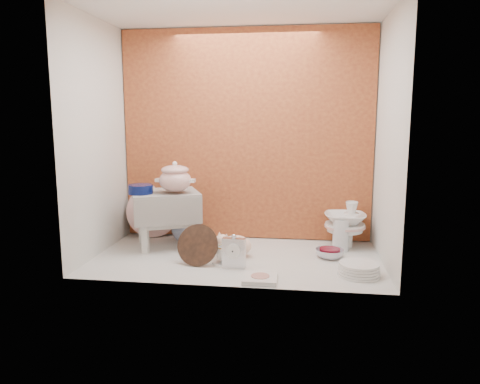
% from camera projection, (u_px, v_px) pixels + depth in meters
% --- Properties ---
extents(ground, '(1.80, 1.80, 0.00)m').
position_uv_depth(ground, '(236.00, 258.00, 2.89)').
color(ground, silver).
rests_on(ground, ground).
extents(niche_shell, '(1.86, 1.03, 1.53)m').
position_uv_depth(niche_shell, '(240.00, 109.00, 2.91)').
color(niche_shell, '#B5612D').
rests_on(niche_shell, ground).
extents(step_stool, '(0.55, 0.52, 0.38)m').
position_uv_depth(step_stool, '(166.00, 219.00, 3.12)').
color(step_stool, silver).
rests_on(step_stool, ground).
extents(soup_tureen, '(0.33, 0.33, 0.21)m').
position_uv_depth(soup_tureen, '(175.00, 177.00, 3.01)').
color(soup_tureen, white).
rests_on(soup_tureen, step_stool).
extents(cobalt_bowl, '(0.21, 0.21, 0.06)m').
position_uv_depth(cobalt_bowl, '(141.00, 189.00, 3.00)').
color(cobalt_bowl, '#091349').
rests_on(cobalt_bowl, step_stool).
extents(floral_platter, '(0.40, 0.23, 0.38)m').
position_uv_depth(floral_platter, '(153.00, 211.00, 3.38)').
color(floral_platter, white).
rests_on(floral_platter, ground).
extents(blue_white_vase, '(0.29, 0.29, 0.23)m').
position_uv_depth(blue_white_vase, '(187.00, 225.00, 3.25)').
color(blue_white_vase, white).
rests_on(blue_white_vase, ground).
extents(lacquer_tray, '(0.27, 0.15, 0.24)m').
position_uv_depth(lacquer_tray, '(198.00, 245.00, 2.74)').
color(lacquer_tray, black).
rests_on(lacquer_tray, ground).
extents(mantel_clock, '(0.14, 0.06, 0.20)m').
position_uv_depth(mantel_clock, '(234.00, 251.00, 2.69)').
color(mantel_clock, silver).
rests_on(mantel_clock, ground).
extents(plush_pig, '(0.27, 0.21, 0.15)m').
position_uv_depth(plush_pig, '(236.00, 245.00, 2.90)').
color(plush_pig, beige).
rests_on(plush_pig, ground).
extents(teacup_saucer, '(0.23, 0.23, 0.01)m').
position_uv_depth(teacup_saucer, '(227.00, 262.00, 2.78)').
color(teacup_saucer, white).
rests_on(teacup_saucer, ground).
extents(gold_rim_teacup, '(0.13, 0.13, 0.10)m').
position_uv_depth(gold_rim_teacup, '(227.00, 253.00, 2.77)').
color(gold_rim_teacup, white).
rests_on(gold_rim_teacup, teacup_saucer).
extents(lattice_dish, '(0.19, 0.19, 0.03)m').
position_uv_depth(lattice_dish, '(260.00, 278.00, 2.48)').
color(lattice_dish, white).
rests_on(lattice_dish, ground).
extents(dinner_plate_stack, '(0.26, 0.26, 0.07)m').
position_uv_depth(dinner_plate_stack, '(359.00, 269.00, 2.56)').
color(dinner_plate_stack, white).
rests_on(dinner_plate_stack, ground).
extents(crystal_bowl, '(0.22, 0.22, 0.06)m').
position_uv_depth(crystal_bowl, '(330.00, 253.00, 2.88)').
color(crystal_bowl, silver).
rests_on(crystal_bowl, ground).
extents(clear_glass_vase, '(0.12, 0.12, 0.22)m').
position_uv_depth(clear_glass_vase, '(341.00, 235.00, 3.03)').
color(clear_glass_vase, silver).
rests_on(clear_glass_vase, ground).
extents(porcelain_tower, '(0.36, 0.36, 0.32)m').
position_uv_depth(porcelain_tower, '(345.00, 224.00, 3.10)').
color(porcelain_tower, white).
rests_on(porcelain_tower, ground).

